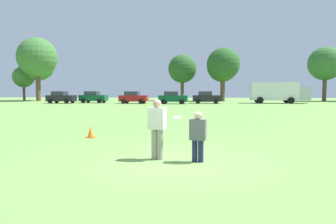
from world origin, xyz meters
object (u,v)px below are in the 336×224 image
Objects in this scene: parked_car_center at (133,97)px; traffic_cone at (91,132)px; frisbee at (178,118)px; box_truck at (278,92)px; parked_car_mid_left at (93,97)px; player_thrower at (157,126)px; player_defender at (198,134)px; parked_car_near_left at (61,97)px; parked_car_near_right at (207,97)px; parked_car_mid_right at (173,97)px.

traffic_cone is at bearing -82.18° from parked_car_center.
frisbee is 0.03× the size of box_truck.
parked_car_mid_left reaches higher than frisbee.
player_thrower is 0.40× the size of parked_car_center.
parked_car_center reaches higher than player_defender.
player_thrower reaches higher than frisbee.
parked_car_near_left is at bearing 117.61° from player_thrower.
player_defender is 0.33× the size of parked_car_near_right.
frisbee is 40.46m from parked_car_mid_left.
player_thrower is at bearing -77.96° from parked_car_center.
parked_car_center is at bearing 175.32° from parked_car_mid_right.
parked_car_near_left is at bearing -175.46° from box_truck.
parked_car_near_left reaches higher than traffic_cone.
player_defender reaches higher than frisbee.
parked_car_center is 10.98m from parked_car_near_right.
box_truck reaches higher than player_defender.
parked_car_mid_left is 12.82m from parked_car_mid_right.
parked_car_mid_left is 1.00× the size of parked_car_center.
player_thrower is 1.20m from player_defender.
parked_car_mid_right is at bearing 94.63° from player_defender.
parked_car_mid_left and parked_car_center have the same top height.
traffic_cone is at bearing -116.51° from box_truck.
parked_car_near_right is at bearing 17.29° from parked_car_mid_right.
parked_car_mid_left and parked_car_mid_right have the same top height.
player_defender is at bearing -85.37° from parked_car_mid_right.
parked_car_center is at bearing 103.71° from player_defender.
parked_car_near_left is 4.77m from parked_car_mid_left.
box_truck is at bearing 63.49° from traffic_cone.
parked_car_mid_right is 5.22m from parked_car_near_right.
frisbee is 0.06× the size of parked_car_mid_right.
frisbee is at bearing 13.75° from player_thrower.
parked_car_near_right reaches higher than player_defender.
parked_car_center is (6.69, -1.69, 0.00)m from parked_car_mid_left.
parked_car_mid_left reaches higher than player_defender.
box_truck reaches higher than frisbee.
parked_car_mid_right is (12.64, -2.18, 0.00)m from parked_car_mid_left.
traffic_cone is 0.11× the size of parked_car_near_right.
parked_car_mid_right is (-2.32, 35.41, -0.28)m from frisbee.
parked_car_mid_left is (4.43, 1.77, 0.00)m from parked_car_near_left.
parked_car_near_left is 33.01m from box_truck.
traffic_cone is 31.81m from parked_car_mid_right.
parked_car_near_left is at bearing -158.19° from parked_car_mid_left.
parked_car_near_right is 10.99m from box_truck.
player_defender is 37.40m from parked_car_near_right.
player_defender is 0.33× the size of parked_car_near_left.
player_thrower is 35.60m from parked_car_mid_right.
parked_car_mid_right is (5.95, -0.49, 0.00)m from parked_car_center.
parked_car_near_right reaches higher than traffic_cone.
player_defender is 0.81m from frisbee.
box_truck reaches higher than traffic_cone.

